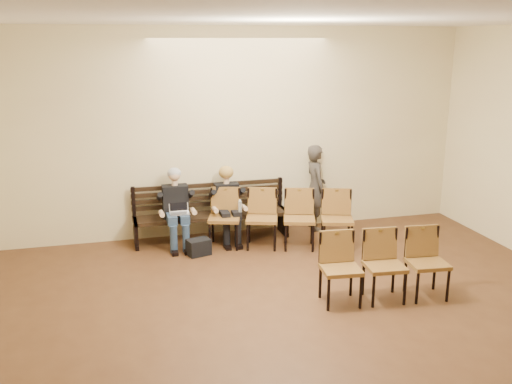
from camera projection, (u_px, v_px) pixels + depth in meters
room_walls at (338, 119)px, 5.54m from camera, size 8.02×10.01×3.51m
bench at (212, 227)px, 9.61m from camera, size 2.60×0.90×0.45m
seated_man at (176, 209)px, 9.25m from camera, size 0.51×0.71×1.23m
seated_woman at (228, 208)px, 9.47m from camera, size 0.49×0.68×1.14m
laptop at (180, 215)px, 9.12m from camera, size 0.32×0.26×0.23m
water_bottle at (240, 213)px, 9.25m from camera, size 0.06×0.06×0.21m
bag at (199, 247)px, 8.94m from camera, size 0.40×0.33×0.26m
passerby at (316, 181)px, 9.99m from camera, size 0.42×0.64×1.75m
chair_row_front at (280, 219)px, 9.18m from camera, size 2.37×1.19×0.95m
chair_row_back at (385, 267)px, 7.32m from camera, size 1.69×0.65×0.92m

